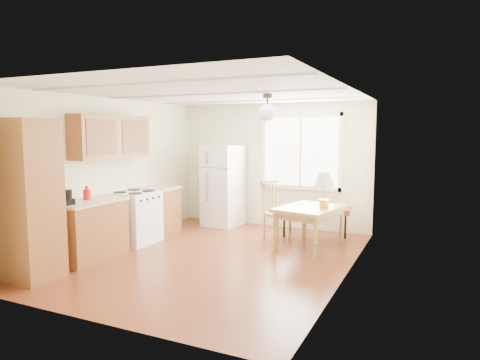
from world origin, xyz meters
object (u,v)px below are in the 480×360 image
Objects in this scene: refrigerator at (223,186)px; bench at (315,210)px; dining_table at (310,213)px; chair at (273,206)px.

refrigerator reaches higher than bench.
dining_table is (0.12, -0.77, 0.09)m from bench.
dining_table is at bearing -19.09° from refrigerator.
refrigerator is 1.57× the size of chair.
chair is (1.34, -0.63, -0.22)m from refrigerator.
chair is at bearing 165.23° from dining_table.
bench is (2.01, -0.24, -0.32)m from refrigerator.
refrigerator is 1.50m from chair.
chair is at bearing -157.64° from bench.
bench is 1.23× the size of chair.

